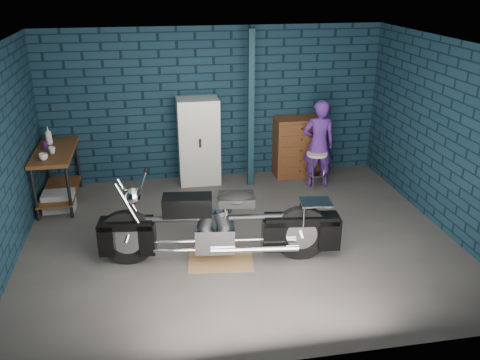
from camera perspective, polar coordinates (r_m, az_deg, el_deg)
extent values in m
plane|color=#494744|center=(7.30, -0.09, -6.63)|extent=(6.00, 6.00, 0.00)
cube|color=#102636|center=(9.12, -2.89, 8.48)|extent=(6.00, 0.02, 2.70)
cube|color=#102636|center=(6.92, -25.39, 1.66)|extent=(0.02, 5.00, 2.70)
cube|color=#102636|center=(7.83, 22.14, 4.45)|extent=(0.02, 5.00, 2.70)
cube|color=silver|center=(6.44, -0.10, 14.86)|extent=(6.00, 5.00, 0.02)
cube|color=#102A35|center=(8.68, 1.23, 7.78)|extent=(0.10, 0.10, 2.70)
cube|color=brown|center=(8.75, -19.77, 0.35)|extent=(0.60, 1.40, 0.91)
cube|color=brown|center=(6.82, -2.20, -8.91)|extent=(0.92, 0.73, 0.01)
imported|color=#4B217E|center=(8.90, 8.82, 4.02)|extent=(0.60, 0.42, 1.55)
cube|color=#97999F|center=(8.59, -19.66, -2.25)|extent=(0.48, 0.34, 0.30)
cube|color=silver|center=(8.99, -4.66, 4.35)|extent=(0.72, 0.51, 1.53)
cube|color=brown|center=(9.39, 6.45, 3.68)|extent=(0.82, 0.46, 1.10)
imported|color=beige|center=(8.18, -21.22, 2.45)|extent=(0.15, 0.15, 0.10)
imported|color=beige|center=(8.45, -20.35, 3.17)|extent=(0.11, 0.11, 0.10)
cylinder|color=#4B175D|center=(8.69, -21.02, 3.66)|extent=(0.09, 0.09, 0.12)
imported|color=#97999F|center=(8.90, -20.71, 4.70)|extent=(0.12, 0.12, 0.29)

